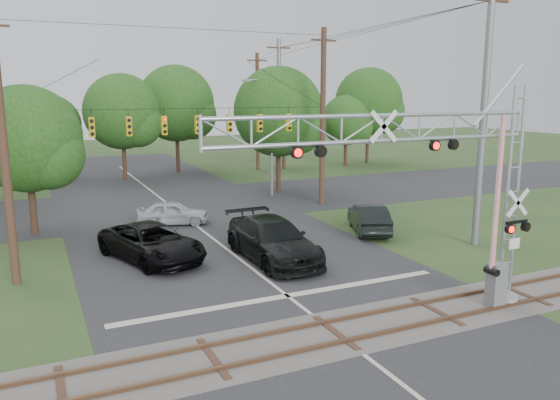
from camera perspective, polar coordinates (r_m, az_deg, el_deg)
name	(u,v)px	position (r m, az deg, el deg)	size (l,w,h in m)	color
ground	(372,362)	(16.12, 9.59, -16.35)	(160.00, 160.00, 0.00)	#28441F
road_main	(244,262)	(24.37, -3.83, -6.53)	(14.00, 90.00, 0.02)	#252527
road_cross	(169,205)	(37.39, -11.56, -0.47)	(90.00, 12.00, 0.02)	#252527
railroad_track	(336,333)	(17.62, 5.82, -13.64)	(90.00, 3.20, 0.17)	#544D49
crossing_gantry	(437,178)	(17.90, 16.10, 2.18)	(11.60, 0.98, 7.65)	gray
traffic_signal_span	(195,122)	(33.03, -8.86, 8.08)	(19.34, 0.36, 11.50)	gray
pickup_black	(152,243)	(25.13, -13.26, -4.35)	(2.71, 5.87, 1.63)	black
car_dark	(273,240)	(24.49, -0.77, -4.17)	(2.60, 6.39, 1.85)	black
sedan_silver	(173,213)	(31.64, -11.14, -1.32)	(1.61, 4.00, 1.36)	#B7BBBF
suv_dark	(369,218)	(29.75, 9.25, -1.89)	(1.61, 4.63, 1.53)	black
streetlight	(269,131)	(39.15, -1.11, 7.24)	(2.25, 0.23, 8.45)	gray
utility_poles	(211,116)	(35.98, -7.20, 8.75)	(25.06, 29.38, 12.23)	#42291E
treeline	(157,115)	(46.30, -12.75, 8.69)	(56.96, 25.65, 10.00)	#3C271B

